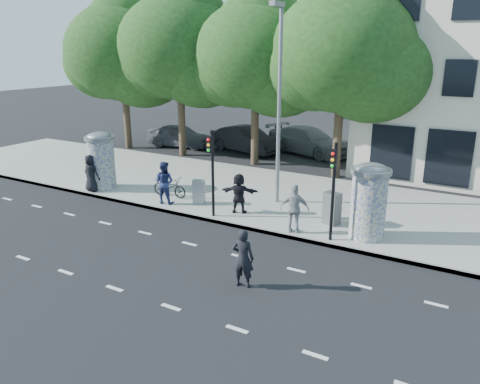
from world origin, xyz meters
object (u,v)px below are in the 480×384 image
Objects in this scene: cabinet_left at (199,192)px; car_mid at (246,139)px; bicycle at (170,187)px; cabinet_right at (332,208)px; traffic_pole_far at (333,182)px; car_left at (180,136)px; man_road at (243,258)px; ad_column_right at (369,199)px; street_lamp at (279,92)px; ad_column_left at (101,159)px; ped_c at (164,182)px; car_right at (308,141)px; ped_e at (295,209)px; traffic_pole_near at (212,165)px; ped_f at (239,193)px; ped_a at (91,173)px.

car_mid is (-3.56, 10.44, 0.16)m from cabinet_left.
cabinet_right is at bearing -89.21° from bicycle.
traffic_pole_far is 2.01× the size of bicycle.
bicycle is at bearing -153.89° from car_left.
man_road is at bearing -137.51° from car_mid.
ad_column_right is 0.33× the size of street_lamp.
ad_column_left is 12.40m from ad_column_right.
ad_column_right is 1.56× the size of bicycle.
ped_c is 1.07× the size of bicycle.
car_mid is 3.97m from car_right.
car_right is (-4.73, 13.01, -0.20)m from ped_e.
cabinet_left is (1.66, -0.12, 0.07)m from bicycle.
ped_e is at bearing -98.22° from cabinet_right.
ped_c reaches higher than cabinet_right.
traffic_pole_near is at bearing -61.17° from cabinet_left.
ped_f reaches higher than cabinet_left.
traffic_pole_far is 0.68× the size of car_mid.
street_lamp is at bearing -70.23° from ped_e.
street_lamp is 4.67× the size of ped_a.
car_right is (0.08, 12.01, 0.18)m from cabinet_left.
ped_c is at bearing -157.57° from bicycle.
ped_f is 0.94× the size of man_road.
ped_a is at bearing -16.40° from ped_e.
ad_column_left is 1.49× the size of ped_e.
traffic_pole_far is 0.76× the size of car_left.
cabinet_left is at bearing -161.90° from ped_c.
traffic_pole_far is 2.77× the size of cabinet_right.
car_mid is at bearing -89.34° from car_left.
ad_column_right is at bearing 0.92° from ad_column_left.
ped_e is 13.84m from car_right.
cabinet_right is 0.25× the size of car_mid.
cabinet_right is (3.63, 0.63, -0.20)m from ped_f.
ped_f is 0.28× the size of car_right.
traffic_pole_far is 1.97× the size of man_road.
car_mid is at bearing 8.54° from bicycle.
ad_column_left is 2.59× the size of cabinet_left.
traffic_pole_near is 1.97× the size of man_road.
cabinet_left is at bearing 142.60° from traffic_pole_near.
ped_c reaches higher than ped_e.
street_lamp reaches higher than traffic_pole_near.
ad_column_right reaches higher than man_road.
ped_a is 11.56m from car_mid.
car_right reaches higher than cabinet_left.
man_road is (-1.14, -4.04, -1.37)m from traffic_pole_far.
traffic_pole_near is at bearing 33.99° from ped_f.
ped_c is at bearing -176.46° from cabinet_left.
street_lamp is at bearing 156.27° from ad_column_right.
car_right is at bearing -112.73° from ped_a.
ped_e reaches higher than ped_a.
car_right is (-1.97, 12.17, -0.12)m from ped_f.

